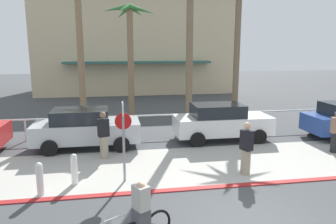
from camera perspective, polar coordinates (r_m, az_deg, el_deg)
ground_plane at (r=17.44m, az=0.80°, el=-2.67°), size 80.00×80.00×0.00m
sidewalk_strip at (r=12.03m, az=5.88°, el=-9.17°), size 44.00×4.00×0.02m
curb_paint at (r=10.26m, az=8.92°, el=-12.94°), size 44.00×0.24×0.03m
building_backdrop at (r=32.74m, az=-5.93°, el=12.04°), size 18.71×9.45×9.31m
rail_fence at (r=15.82m, az=1.79°, el=-1.00°), size 19.08×0.08×1.04m
stop_sign_bike_lane at (r=10.08m, az=-7.91°, el=-3.32°), size 0.52×0.56×2.56m
bollard_1 at (r=10.12m, az=-21.79°, el=-10.91°), size 0.20×0.20×1.00m
bollard_2 at (r=10.54m, az=-16.29°, el=-9.65°), size 0.20×0.20×1.00m
palm_tree_0 at (r=18.53m, az=-15.80°, el=18.11°), size 3.38×3.05×8.79m
palm_tree_1 at (r=19.35m, az=-6.69°, el=13.19°), size 3.05×2.90×6.70m
palm_tree_3 at (r=19.90m, az=12.30°, el=16.03°), size 3.36×2.95×7.75m
car_silver_1 at (r=14.09m, az=-14.37°, el=-2.76°), size 4.40×2.02×1.69m
car_white_2 at (r=15.03m, az=9.40°, el=-1.69°), size 4.40×2.02×1.69m
cyclist_black_0 at (r=7.16m, az=-5.10°, el=-18.08°), size 1.62×0.93×1.50m
pedestrian_0 at (r=14.69m, az=27.60°, el=-3.42°), size 0.46×0.41×1.72m
pedestrian_1 at (r=11.10m, az=13.68°, el=-6.65°), size 0.41×0.47×1.81m
pedestrian_2 at (r=12.56m, az=-11.33°, el=-4.35°), size 0.47×0.41×1.84m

